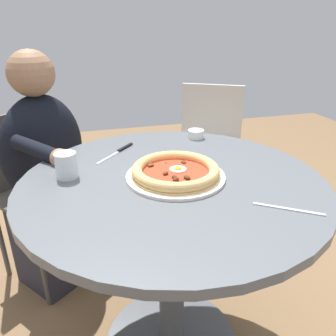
{
  "coord_description": "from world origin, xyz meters",
  "views": [
    {
      "loc": [
        -0.92,
        0.28,
        1.22
      ],
      "look_at": [
        0.0,
        0.01,
        0.79
      ],
      "focal_mm": 35.64,
      "sensor_mm": 36.0,
      "label": 1
    }
  ],
  "objects_px": {
    "ramekin_capers": "(196,134)",
    "cafe_chair_spare_near": "(208,143)",
    "fork_utensil": "(288,209)",
    "diner_person": "(50,188)",
    "dining_table": "(172,224)",
    "pizza_on_plate": "(176,172)",
    "steak_knife": "(120,150)",
    "cafe_chair_diner": "(33,181)",
    "water_glass": "(66,167)"
  },
  "relations": [
    {
      "from": "ramekin_capers",
      "to": "cafe_chair_spare_near",
      "type": "relative_size",
      "value": 0.08
    },
    {
      "from": "fork_utensil",
      "to": "diner_person",
      "type": "relative_size",
      "value": 0.14
    },
    {
      "from": "dining_table",
      "to": "diner_person",
      "type": "bearing_deg",
      "value": 38.34
    },
    {
      "from": "dining_table",
      "to": "pizza_on_plate",
      "type": "distance_m",
      "value": 0.2
    },
    {
      "from": "pizza_on_plate",
      "to": "steak_knife",
      "type": "distance_m",
      "value": 0.32
    },
    {
      "from": "diner_person",
      "to": "cafe_chair_spare_near",
      "type": "bearing_deg",
      "value": -70.75
    },
    {
      "from": "steak_knife",
      "to": "fork_utensil",
      "type": "bearing_deg",
      "value": -146.54
    },
    {
      "from": "steak_knife",
      "to": "cafe_chair_diner",
      "type": "relative_size",
      "value": 0.21
    },
    {
      "from": "dining_table",
      "to": "diner_person",
      "type": "relative_size",
      "value": 0.88
    },
    {
      "from": "ramekin_capers",
      "to": "diner_person",
      "type": "distance_m",
      "value": 0.72
    },
    {
      "from": "pizza_on_plate",
      "to": "steak_knife",
      "type": "height_order",
      "value": "pizza_on_plate"
    },
    {
      "from": "water_glass",
      "to": "cafe_chair_spare_near",
      "type": "bearing_deg",
      "value": -46.57
    },
    {
      "from": "pizza_on_plate",
      "to": "ramekin_capers",
      "type": "xyz_separation_m",
      "value": [
        0.36,
        -0.2,
        -0.0
      ]
    },
    {
      "from": "steak_knife",
      "to": "diner_person",
      "type": "height_order",
      "value": "diner_person"
    },
    {
      "from": "pizza_on_plate",
      "to": "water_glass",
      "type": "height_order",
      "value": "water_glass"
    },
    {
      "from": "dining_table",
      "to": "pizza_on_plate",
      "type": "relative_size",
      "value": 3.07
    },
    {
      "from": "ramekin_capers",
      "to": "diner_person",
      "type": "height_order",
      "value": "diner_person"
    },
    {
      "from": "fork_utensil",
      "to": "cafe_chair_diner",
      "type": "relative_size",
      "value": 0.19
    },
    {
      "from": "cafe_chair_diner",
      "to": "ramekin_capers",
      "type": "bearing_deg",
      "value": -112.41
    },
    {
      "from": "diner_person",
      "to": "cafe_chair_diner",
      "type": "xyz_separation_m",
      "value": [
        0.11,
        0.08,
        -0.0
      ]
    },
    {
      "from": "water_glass",
      "to": "steak_knife",
      "type": "bearing_deg",
      "value": -46.45
    },
    {
      "from": "water_glass",
      "to": "cafe_chair_spare_near",
      "type": "xyz_separation_m",
      "value": [
        0.77,
        -0.81,
        -0.26
      ]
    },
    {
      "from": "dining_table",
      "to": "cafe_chair_diner",
      "type": "height_order",
      "value": "cafe_chair_diner"
    },
    {
      "from": "fork_utensil",
      "to": "diner_person",
      "type": "bearing_deg",
      "value": 39.59
    },
    {
      "from": "water_glass",
      "to": "fork_utensil",
      "type": "distance_m",
      "value": 0.68
    },
    {
      "from": "fork_utensil",
      "to": "cafe_chair_spare_near",
      "type": "relative_size",
      "value": 0.18
    },
    {
      "from": "water_glass",
      "to": "diner_person",
      "type": "distance_m",
      "value": 0.54
    },
    {
      "from": "steak_knife",
      "to": "ramekin_capers",
      "type": "xyz_separation_m",
      "value": [
        0.07,
        -0.33,
        0.02
      ]
    },
    {
      "from": "ramekin_capers",
      "to": "cafe_chair_spare_near",
      "type": "bearing_deg",
      "value": -28.48
    },
    {
      "from": "fork_utensil",
      "to": "cafe_chair_spare_near",
      "type": "xyz_separation_m",
      "value": [
        1.14,
        -0.24,
        -0.23
      ]
    },
    {
      "from": "fork_utensil",
      "to": "cafe_chair_diner",
      "type": "bearing_deg",
      "value": 39.34
    },
    {
      "from": "dining_table",
      "to": "diner_person",
      "type": "height_order",
      "value": "diner_person"
    },
    {
      "from": "pizza_on_plate",
      "to": "fork_utensil",
      "type": "distance_m",
      "value": 0.36
    },
    {
      "from": "cafe_chair_diner",
      "to": "pizza_on_plate",
      "type": "bearing_deg",
      "value": -141.29
    },
    {
      "from": "steak_knife",
      "to": "fork_utensil",
      "type": "height_order",
      "value": "steak_knife"
    },
    {
      "from": "dining_table",
      "to": "ramekin_capers",
      "type": "bearing_deg",
      "value": -30.58
    },
    {
      "from": "cafe_chair_diner",
      "to": "diner_person",
      "type": "bearing_deg",
      "value": -142.58
    },
    {
      "from": "pizza_on_plate",
      "to": "cafe_chair_diner",
      "type": "distance_m",
      "value": 0.88
    },
    {
      "from": "steak_knife",
      "to": "ramekin_capers",
      "type": "relative_size",
      "value": 2.56
    },
    {
      "from": "cafe_chair_spare_near",
      "to": "cafe_chair_diner",
      "type": "bearing_deg",
      "value": 102.06
    },
    {
      "from": "water_glass",
      "to": "cafe_chair_diner",
      "type": "distance_m",
      "value": 0.65
    },
    {
      "from": "ramekin_capers",
      "to": "cafe_chair_spare_near",
      "type": "xyz_separation_m",
      "value": [
        0.51,
        -0.28,
        -0.24
      ]
    },
    {
      "from": "ramekin_capers",
      "to": "fork_utensil",
      "type": "bearing_deg",
      "value": -176.86
    },
    {
      "from": "steak_knife",
      "to": "fork_utensil",
      "type": "xyz_separation_m",
      "value": [
        -0.56,
        -0.37,
        -0.0
      ]
    },
    {
      "from": "dining_table",
      "to": "steak_knife",
      "type": "relative_size",
      "value": 5.6
    },
    {
      "from": "dining_table",
      "to": "cafe_chair_spare_near",
      "type": "xyz_separation_m",
      "value": [
        0.87,
        -0.49,
        -0.05
      ]
    },
    {
      "from": "cafe_chair_spare_near",
      "to": "dining_table",
      "type": "bearing_deg",
      "value": 150.65
    },
    {
      "from": "pizza_on_plate",
      "to": "fork_utensil",
      "type": "xyz_separation_m",
      "value": [
        -0.27,
        -0.23,
        -0.02
      ]
    },
    {
      "from": "water_glass",
      "to": "fork_utensil",
      "type": "relative_size",
      "value": 0.53
    },
    {
      "from": "pizza_on_plate",
      "to": "ramekin_capers",
      "type": "distance_m",
      "value": 0.41
    }
  ]
}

